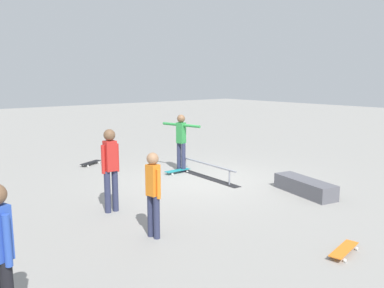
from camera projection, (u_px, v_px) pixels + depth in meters
ground_plane at (201, 180)px, 10.73m from camera, size 60.00×60.00×0.00m
grind_rail at (206, 171)px, 10.98m from camera, size 2.62×0.36×0.42m
skate_ledge at (305, 187)px, 9.42m from camera, size 1.74×0.87×0.36m
skater_main at (181, 139)px, 11.55m from camera, size 1.35×0.39×1.69m
skateboard_main at (178, 171)px, 11.50m from camera, size 0.26×0.80×0.09m
bystander_red_shirt at (110, 166)px, 8.04m from camera, size 0.24×0.39×1.73m
bystander_blue_shirt at (0, 251)px, 4.17m from camera, size 0.38×0.25×1.67m
bystander_orange_shirt at (153, 190)px, 6.74m from camera, size 0.34×0.21×1.51m
loose_skateboard_orange at (344, 250)px, 6.22m from camera, size 0.36×0.82×0.09m
loose_skateboard_black at (91, 163)px, 12.58m from camera, size 0.53×0.81×0.09m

